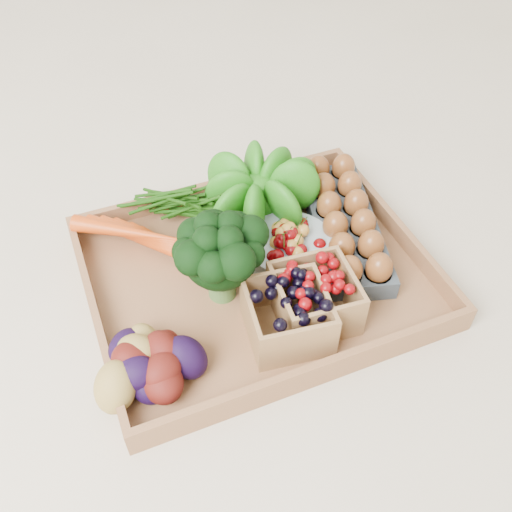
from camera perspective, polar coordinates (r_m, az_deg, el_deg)
name	(u,v)px	position (r m, az deg, el deg)	size (l,w,h in m)	color
ground	(256,280)	(0.98, 0.00, -2.41)	(4.00, 4.00, 0.00)	beige
tray	(256,277)	(0.97, 0.00, -2.12)	(0.55, 0.45, 0.01)	#8C5E3B
carrots	(162,244)	(1.00, -9.41, 1.18)	(0.21, 0.15, 0.05)	#C03E0D
lettuce	(259,184)	(1.03, 0.26, 7.20)	(0.14, 0.14, 0.14)	#1E5A0E
broccoli	(221,269)	(0.90, -3.52, -1.35)	(0.15, 0.15, 0.12)	black
cherry_bowl	(289,249)	(0.98, 3.36, 0.66)	(0.15, 0.15, 0.04)	#8C9EA5
egg_carton	(344,227)	(1.03, 8.78, 2.85)	(0.11, 0.31, 0.04)	#394249
potatoes	(149,360)	(0.82, -10.64, -10.16)	(0.16, 0.16, 0.09)	#3E0D0A
punnet_blackberry	(288,316)	(0.86, 3.19, -6.00)	(0.12, 0.12, 0.08)	black
punnet_raspberry	(315,298)	(0.89, 5.88, -4.19)	(0.12, 0.12, 0.08)	#670407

